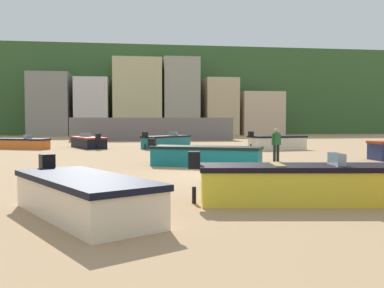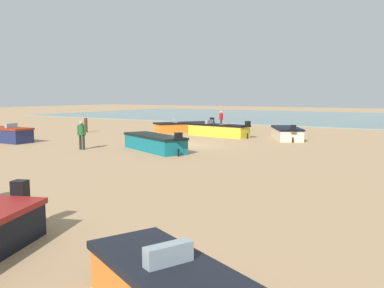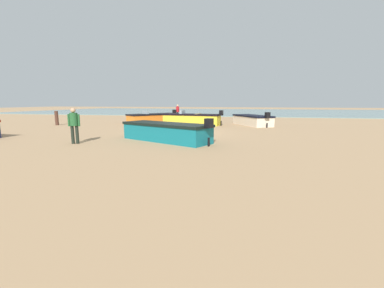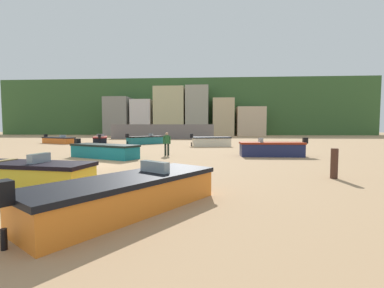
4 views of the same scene
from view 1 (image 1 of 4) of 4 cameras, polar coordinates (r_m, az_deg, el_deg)
The scene contains 17 objects.
ground_plane at distance 15.79m, azimuth 4.26°, elevation -4.11°, with size 160.00×160.00×0.00m, color tan.
headland_hill at distance 81.52m, azimuth -5.72°, elevation 6.28°, with size 90.00×32.00×13.45m, color #385C2F.
harbor_pier at distance 45.37m, azimuth -5.17°, elevation 1.96°, with size 16.60×2.40×2.35m, color slate.
townhouse_left at distance 63.48m, azimuth -18.05°, elevation 4.92°, with size 5.41×6.35×8.59m, color gray.
townhouse_centre_left at distance 62.66m, azimuth -12.94°, elevation 4.73°, with size 4.53×6.18×7.97m, color silver.
townhouse_centre at distance 62.82m, azimuth -7.23°, elevation 6.05°, with size 6.67×6.82×10.75m, color #CBBF8C.
townhouse_centre_right at distance 63.20m, azimuth -1.60°, elevation 6.12°, with size 4.96×6.79×10.91m, color #A4A08D.
townhouse_right at distance 63.75m, azimuth 3.61°, elevation 4.85°, with size 4.59×6.19×8.15m, color #D1B88B.
townhouse_far_right at distance 64.63m, azimuth 8.93°, elevation 3.96°, with size 6.05×5.01×6.26m, color beige.
boat_orange_0 at distance 33.34m, azimuth -21.81°, elevation 0.07°, with size 4.70×2.99×1.07m.
boat_teal_2 at distance 18.85m, azimuth 1.83°, elevation -1.60°, with size 4.96×3.30×1.19m.
boat_cream_3 at distance 9.16m, azimuth -14.02°, elevation -6.65°, with size 3.39×4.37×1.15m.
boat_yellow_4 at distance 10.62m, azimuth 14.08°, elevation -5.06°, with size 5.15×1.97×1.23m.
boat_cream_5 at distance 30.82m, azimuth 11.10°, elevation 0.18°, with size 4.21×2.39×1.28m.
boat_teal_6 at distance 32.11m, azimuth -3.38°, elevation 0.31°, with size 3.97×3.90×1.23m.
boat_black_7 at distance 33.26m, azimuth -13.45°, elevation 0.24°, with size 3.12×5.01×1.13m.
beach_walker_foreground at distance 21.42m, azimuth 11.00°, elevation 0.26°, with size 0.53×0.43×1.62m.
Camera 1 is at (-3.35, -15.31, 1.93)m, focal length 40.65 mm.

